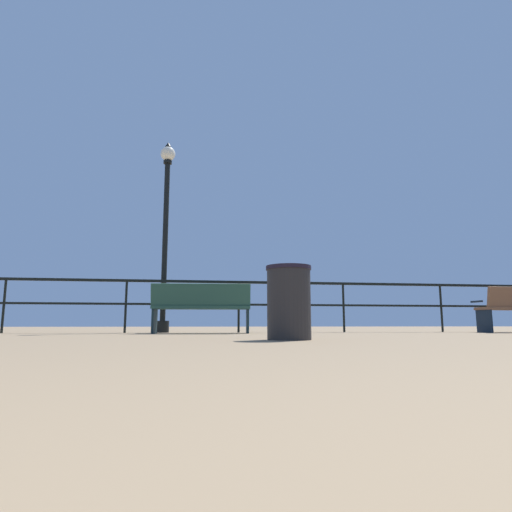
{
  "coord_description": "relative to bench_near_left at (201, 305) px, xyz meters",
  "views": [
    {
      "loc": [
        0.12,
        1.46,
        0.16
      ],
      "look_at": [
        1.32,
        9.39,
        1.41
      ],
      "focal_mm": 30.73,
      "sensor_mm": 36.0,
      "label": 1
    }
  ],
  "objects": [
    {
      "name": "pier_railing",
      "position": [
        -0.32,
        0.77,
        0.25
      ],
      "size": [
        23.24,
        0.05,
        0.99
      ],
      "color": "black",
      "rests_on": "ground_plane"
    },
    {
      "name": "trash_bin",
      "position": [
        0.81,
        -3.26,
        -0.11
      ],
      "size": [
        0.47,
        0.47,
        0.75
      ],
      "color": "black",
      "rests_on": "ground_plane"
    },
    {
      "name": "lamppost_center",
      "position": [
        -0.7,
        0.93,
        1.66
      ],
      "size": [
        0.3,
        0.3,
        3.81
      ],
      "color": "black",
      "rests_on": "ground_plane"
    },
    {
      "name": "bench_near_left",
      "position": [
        0.0,
        0.0,
        0.0
      ],
      "size": [
        1.73,
        0.73,
        0.85
      ],
      "color": "#25493B",
      "rests_on": "ground_plane"
    }
  ]
}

